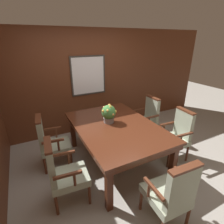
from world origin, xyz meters
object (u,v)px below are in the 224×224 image
(chair_right_near, at_px, (177,134))
(chair_right_far, at_px, (147,118))
(chair_head_near, at_px, (171,193))
(chair_left_near, at_px, (63,172))
(potted_plant, at_px, (109,113))
(chair_left_far, at_px, (50,141))
(dining_table, at_px, (116,130))

(chair_right_near, xyz_separation_m, chair_right_far, (-0.04, 0.87, 0.00))
(chair_right_far, bearing_deg, chair_head_near, -30.26)
(chair_right_near, bearing_deg, chair_left_near, -84.94)
(chair_head_near, height_order, potted_plant, potted_plant)
(chair_left_far, bearing_deg, potted_plant, -98.19)
(chair_left_far, distance_m, potted_plant, 1.15)
(chair_right_far, height_order, chair_left_near, same)
(chair_head_near, distance_m, chair_right_far, 2.14)
(chair_left_near, bearing_deg, chair_right_far, -61.99)
(dining_table, relative_size, chair_left_far, 1.96)
(chair_left_near, bearing_deg, chair_left_far, 6.53)
(dining_table, xyz_separation_m, chair_right_far, (1.06, 0.44, -0.17))
(dining_table, height_order, chair_left_far, chair_left_far)
(chair_head_near, bearing_deg, chair_left_near, -38.61)
(dining_table, xyz_separation_m, chair_head_near, (-0.01, -1.40, -0.17))
(dining_table, bearing_deg, chair_left_far, 158.96)
(chair_right_near, relative_size, chair_right_far, 1.00)
(chair_right_near, relative_size, chair_left_far, 1.00)
(dining_table, xyz_separation_m, chair_right_near, (1.10, -0.42, -0.17))
(dining_table, bearing_deg, potted_plant, 109.39)
(chair_head_near, relative_size, potted_plant, 2.89)
(chair_left_far, bearing_deg, dining_table, -105.40)
(potted_plant, bearing_deg, dining_table, -70.61)
(chair_right_far, relative_size, chair_left_near, 1.00)
(dining_table, distance_m, chair_head_near, 1.41)
(chair_head_near, bearing_deg, chair_left_far, -56.22)
(chair_head_near, bearing_deg, dining_table, -87.42)
(chair_right_far, bearing_deg, chair_left_far, -89.59)
(chair_right_far, bearing_deg, chair_left_near, -67.26)
(chair_right_near, xyz_separation_m, potted_plant, (-1.16, 0.59, 0.44))
(potted_plant, bearing_deg, chair_left_near, -148.43)
(chair_right_far, height_order, potted_plant, potted_plant)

